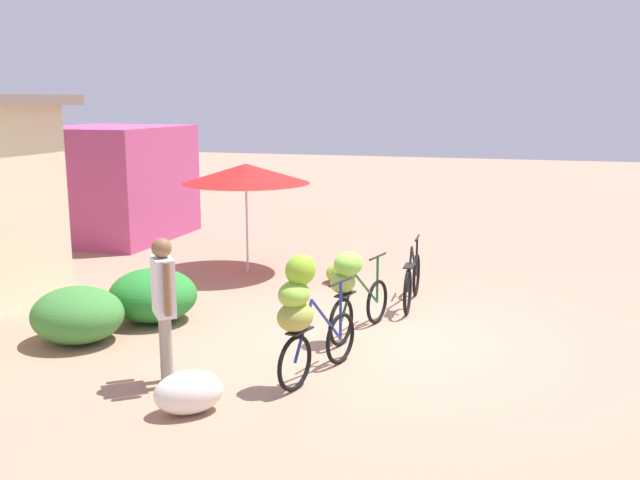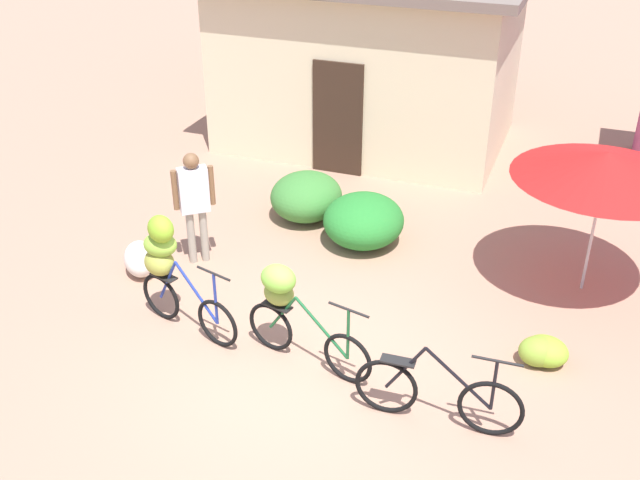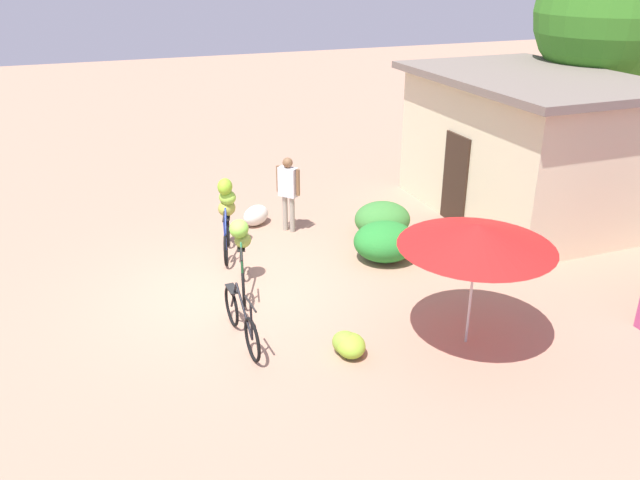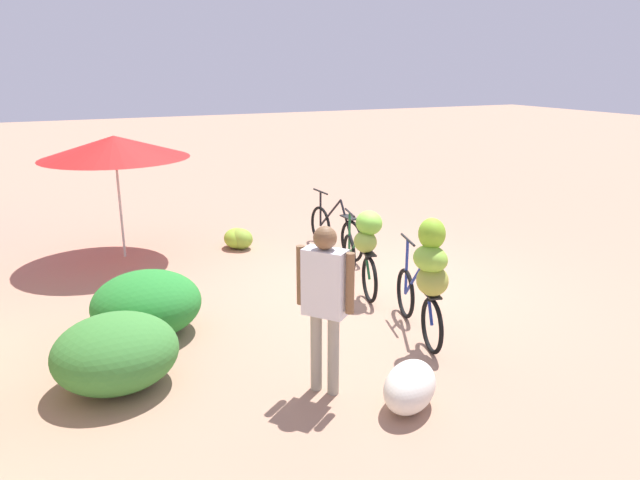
{
  "view_description": "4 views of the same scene",
  "coord_description": "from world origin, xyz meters",
  "px_view_note": "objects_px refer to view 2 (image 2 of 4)",
  "views": [
    {
      "loc": [
        -8.96,
        -1.98,
        3.1
      ],
      "look_at": [
        0.1,
        0.75,
        1.23
      ],
      "focal_mm": 40.1,
      "sensor_mm": 36.0,
      "label": 1
    },
    {
      "loc": [
        2.56,
        -6.24,
        5.52
      ],
      "look_at": [
        -0.18,
        1.04,
        1.15
      ],
      "focal_mm": 42.14,
      "sensor_mm": 36.0,
      "label": 2
    },
    {
      "loc": [
        9.9,
        -2.15,
        5.45
      ],
      "look_at": [
        -0.04,
        1.65,
        0.74
      ],
      "focal_mm": 35.73,
      "sensor_mm": 36.0,
      "label": 3
    },
    {
      "loc": [
        -6.91,
        3.99,
        3.04
      ],
      "look_at": [
        -0.17,
        0.84,
        0.83
      ],
      "focal_mm": 33.32,
      "sensor_mm": 36.0,
      "label": 4
    }
  ],
  "objects_px": {
    "bicycle_center_loaded": "(438,395)",
    "produce_sack": "(140,259)",
    "bicycle_near_pile": "(289,304)",
    "market_umbrella": "(606,165)",
    "bicycle_leftmost": "(167,263)",
    "banana_pile_on_ground": "(543,351)",
    "building_low": "(369,58)",
    "person_vendor": "(194,197)"
  },
  "relations": [
    {
      "from": "bicycle_center_loaded",
      "to": "produce_sack",
      "type": "distance_m",
      "value": 4.75
    },
    {
      "from": "bicycle_near_pile",
      "to": "market_umbrella",
      "type": "bearing_deg",
      "value": 41.43
    },
    {
      "from": "bicycle_leftmost",
      "to": "banana_pile_on_ground",
      "type": "height_order",
      "value": "bicycle_leftmost"
    },
    {
      "from": "building_low",
      "to": "market_umbrella",
      "type": "bearing_deg",
      "value": -43.7
    },
    {
      "from": "bicycle_center_loaded",
      "to": "banana_pile_on_ground",
      "type": "height_order",
      "value": "bicycle_center_loaded"
    },
    {
      "from": "bicycle_center_loaded",
      "to": "market_umbrella",
      "type": "bearing_deg",
      "value": 68.76
    },
    {
      "from": "person_vendor",
      "to": "market_umbrella",
      "type": "bearing_deg",
      "value": 12.81
    },
    {
      "from": "bicycle_near_pile",
      "to": "person_vendor",
      "type": "height_order",
      "value": "person_vendor"
    },
    {
      "from": "banana_pile_on_ground",
      "to": "market_umbrella",
      "type": "bearing_deg",
      "value": 79.69
    },
    {
      "from": "market_umbrella",
      "to": "banana_pile_on_ground",
      "type": "bearing_deg",
      "value": -100.31
    },
    {
      "from": "bicycle_leftmost",
      "to": "bicycle_near_pile",
      "type": "height_order",
      "value": "bicycle_leftmost"
    },
    {
      "from": "building_low",
      "to": "bicycle_center_loaded",
      "type": "xyz_separation_m",
      "value": [
        3.1,
        -7.41,
        -1.24
      ]
    },
    {
      "from": "bicycle_leftmost",
      "to": "banana_pile_on_ground",
      "type": "xyz_separation_m",
      "value": [
        4.41,
        0.78,
        -0.69
      ]
    },
    {
      "from": "banana_pile_on_ground",
      "to": "person_vendor",
      "type": "bearing_deg",
      "value": 172.16
    },
    {
      "from": "bicycle_center_loaded",
      "to": "person_vendor",
      "type": "bearing_deg",
      "value": 152.18
    },
    {
      "from": "bicycle_center_loaded",
      "to": "produce_sack",
      "type": "bearing_deg",
      "value": 161.71
    },
    {
      "from": "market_umbrella",
      "to": "bicycle_center_loaded",
      "type": "distance_m",
      "value": 3.76
    },
    {
      "from": "bicycle_leftmost",
      "to": "bicycle_center_loaded",
      "type": "bearing_deg",
      "value": -10.09
    },
    {
      "from": "building_low",
      "to": "banana_pile_on_ground",
      "type": "distance_m",
      "value": 7.37
    },
    {
      "from": "bicycle_near_pile",
      "to": "produce_sack",
      "type": "bearing_deg",
      "value": 159.45
    },
    {
      "from": "bicycle_center_loaded",
      "to": "person_vendor",
      "type": "distance_m",
      "value": 4.47
    },
    {
      "from": "building_low",
      "to": "bicycle_leftmost",
      "type": "distance_m",
      "value": 6.84
    },
    {
      "from": "bicycle_leftmost",
      "to": "person_vendor",
      "type": "distance_m",
      "value": 1.51
    },
    {
      "from": "market_umbrella",
      "to": "banana_pile_on_ground",
      "type": "distance_m",
      "value": 2.48
    },
    {
      "from": "banana_pile_on_ground",
      "to": "person_vendor",
      "type": "xyz_separation_m",
      "value": [
        -4.84,
        0.67,
        0.84
      ]
    },
    {
      "from": "market_umbrella",
      "to": "person_vendor",
      "type": "xyz_separation_m",
      "value": [
        -5.17,
        -1.18,
        -0.79
      ]
    },
    {
      "from": "building_low",
      "to": "produce_sack",
      "type": "relative_size",
      "value": 8.1
    },
    {
      "from": "bicycle_center_loaded",
      "to": "produce_sack",
      "type": "height_order",
      "value": "bicycle_center_loaded"
    },
    {
      "from": "market_umbrella",
      "to": "bicycle_leftmost",
      "type": "distance_m",
      "value": 5.5
    },
    {
      "from": "building_low",
      "to": "banana_pile_on_ground",
      "type": "xyz_separation_m",
      "value": [
        4.03,
        -6.01,
        -1.43
      ]
    },
    {
      "from": "produce_sack",
      "to": "person_vendor",
      "type": "bearing_deg",
      "value": 43.73
    },
    {
      "from": "produce_sack",
      "to": "bicycle_near_pile",
      "type": "bearing_deg",
      "value": -20.55
    },
    {
      "from": "market_umbrella",
      "to": "person_vendor",
      "type": "distance_m",
      "value": 5.36
    },
    {
      "from": "produce_sack",
      "to": "person_vendor",
      "type": "xyz_separation_m",
      "value": [
        0.6,
        0.57,
        0.79
      ]
    },
    {
      "from": "building_low",
      "to": "market_umbrella",
      "type": "distance_m",
      "value": 6.04
    },
    {
      "from": "building_low",
      "to": "bicycle_center_loaded",
      "type": "distance_m",
      "value": 8.13
    },
    {
      "from": "building_low",
      "to": "produce_sack",
      "type": "height_order",
      "value": "building_low"
    },
    {
      "from": "building_low",
      "to": "bicycle_near_pile",
      "type": "height_order",
      "value": "building_low"
    },
    {
      "from": "bicycle_leftmost",
      "to": "produce_sack",
      "type": "xyz_separation_m",
      "value": [
        -1.02,
        0.87,
        -0.64
      ]
    },
    {
      "from": "person_vendor",
      "to": "building_low",
      "type": "bearing_deg",
      "value": 81.4
    },
    {
      "from": "bicycle_near_pile",
      "to": "produce_sack",
      "type": "height_order",
      "value": "bicycle_near_pile"
    },
    {
      "from": "bicycle_near_pile",
      "to": "bicycle_center_loaded",
      "type": "relative_size",
      "value": 0.94
    }
  ]
}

